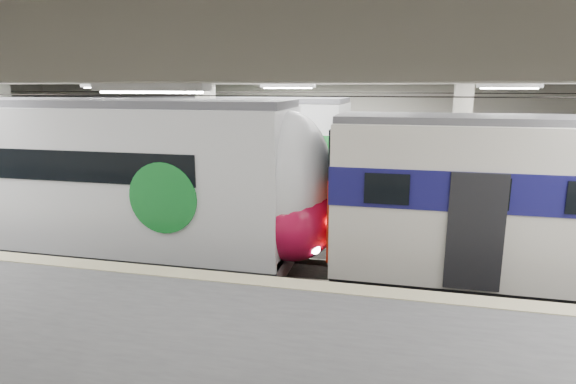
# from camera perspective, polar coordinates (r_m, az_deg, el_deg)

# --- Properties ---
(station_hall) EXTENTS (36.00, 24.00, 5.75)m
(station_hall) POSITION_cam_1_polar(r_m,az_deg,el_deg) (10.89, -4.50, 3.39)
(station_hall) COLOR black
(station_hall) RESTS_ON ground
(modern_emu) EXTENTS (14.30, 2.95, 4.59)m
(modern_emu) POSITION_cam_1_polar(r_m,az_deg,el_deg) (14.65, -20.16, 1.11)
(modern_emu) COLOR white
(modern_emu) RESTS_ON ground
(far_train) EXTENTS (14.26, 3.39, 4.52)m
(far_train) POSITION_cam_1_polar(r_m,az_deg,el_deg) (19.84, -14.01, 4.57)
(far_train) COLOR white
(far_train) RESTS_ON ground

